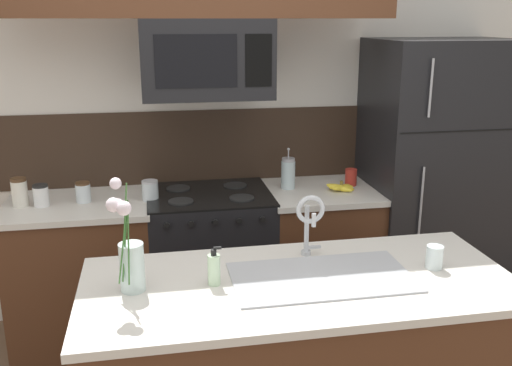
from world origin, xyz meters
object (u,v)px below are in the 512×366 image
object	(u,v)px
stove_range	(211,262)
french_press	(288,173)
storage_jar_medium	(41,195)
coffee_tin	(351,177)
sink_faucet	(310,217)
flower_vase	(130,258)
drinking_glass	(434,257)
dish_soap_bottle	(214,269)
storage_jar_short	(83,192)
banana_bunch	(341,188)
microwave	(206,59)
storage_jar_squat	(150,190)
storage_jar_tall	(20,192)
refrigerator	(433,180)

from	to	relation	value
stove_range	french_press	size ratio (longest dim) A/B	3.48
french_press	storage_jar_medium	bearing A→B (deg)	-176.61
coffee_tin	sink_faucet	xyz separation A→B (m)	(-0.59, -1.09, 0.14)
flower_vase	drinking_glass	bearing A→B (deg)	-0.76
storage_jar_medium	french_press	distance (m)	1.50
coffee_tin	dish_soap_bottle	size ratio (longest dim) A/B	0.67
storage_jar_short	banana_bunch	world-z (taller)	storage_jar_short
banana_bunch	french_press	bearing A→B (deg)	159.34
banana_bunch	storage_jar_medium	bearing A→B (deg)	179.01
storage_jar_short	sink_faucet	xyz separation A→B (m)	(1.09, -1.05, 0.14)
french_press	sink_faucet	bearing A→B (deg)	-98.81
microwave	banana_bunch	world-z (taller)	microwave
storage_jar_short	drinking_glass	size ratio (longest dim) A/B	1.16
storage_jar_short	drinking_glass	distance (m)	2.04
dish_soap_bottle	flower_vase	distance (m)	0.34
storage_jar_medium	french_press	world-z (taller)	french_press
storage_jar_medium	banana_bunch	xyz separation A→B (m)	(1.82, -0.03, -0.04)
stove_range	microwave	distance (m)	1.28
drinking_glass	flower_vase	bearing A→B (deg)	179.24
storage_jar_squat	dish_soap_bottle	size ratio (longest dim) A/B	0.74
microwave	coffee_tin	distance (m)	1.22
stove_range	french_press	bearing A→B (deg)	6.65
storage_jar_tall	coffee_tin	size ratio (longest dim) A/B	1.53
refrigerator	banana_bunch	size ratio (longest dim) A/B	9.68
refrigerator	french_press	xyz separation A→B (m)	(-0.99, 0.04, 0.09)
refrigerator	storage_jar_medium	xyz separation A→B (m)	(-2.48, -0.05, 0.05)
drinking_glass	french_press	bearing A→B (deg)	104.65
stove_range	flower_vase	world-z (taller)	flower_vase
storage_jar_medium	dish_soap_bottle	bearing A→B (deg)	-53.88
storage_jar_squat	flower_vase	distance (m)	1.20
storage_jar_squat	storage_jar_medium	bearing A→B (deg)	179.80
microwave	flower_vase	distance (m)	1.46
french_press	dish_soap_bottle	xyz separation A→B (m)	(-0.62, -1.29, -0.03)
dish_soap_bottle	coffee_tin	bearing A→B (deg)	50.68
french_press	dish_soap_bottle	world-z (taller)	french_press
stove_range	storage_jar_squat	distance (m)	0.62
banana_bunch	drinking_glass	world-z (taller)	drinking_glass
refrigerator	storage_jar_medium	size ratio (longest dim) A/B	14.21
storage_jar_short	flower_vase	distance (m)	1.28
storage_jar_medium	sink_faucet	world-z (taller)	sink_faucet
sink_faucet	drinking_glass	bearing A→B (deg)	-21.59
flower_vase	dish_soap_bottle	bearing A→B (deg)	0.20
storage_jar_squat	dish_soap_bottle	xyz separation A→B (m)	(0.25, -1.19, 0.01)
storage_jar_tall	coffee_tin	bearing A→B (deg)	1.56
storage_jar_squat	sink_faucet	distance (m)	1.24
french_press	drinking_glass	size ratio (longest dim) A/B	2.58
storage_jar_squat	sink_faucet	world-z (taller)	sink_faucet
microwave	banana_bunch	size ratio (longest dim) A/B	3.91
french_press	dish_soap_bottle	bearing A→B (deg)	-115.90
banana_bunch	dish_soap_bottle	distance (m)	1.50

